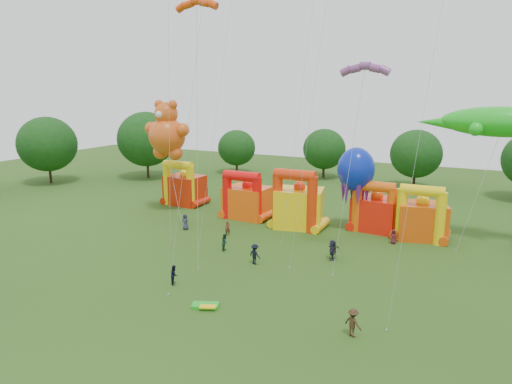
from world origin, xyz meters
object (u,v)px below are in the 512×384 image
at_px(bouncy_castle_0, 184,187).
at_px(spectator_0, 185,222).
at_px(spectator_4, 335,250).
at_px(teddy_bear_kite, 171,163).
at_px(gecko_kite, 490,156).
at_px(bouncy_castle_2, 298,205).
at_px(octopus_kite, 350,184).

xyz_separation_m(bouncy_castle_0, spectator_0, (7.09, -9.97, -1.48)).
xyz_separation_m(bouncy_castle_0, spectator_4, (25.32, -11.44, -1.55)).
bearing_deg(bouncy_castle_0, teddy_bear_kite, -69.32).
distance_m(bouncy_castle_0, spectator_0, 12.32).
distance_m(bouncy_castle_0, teddy_bear_kite, 7.39).
bearing_deg(gecko_kite, teddy_bear_kite, -172.13).
relative_size(gecko_kite, spectator_0, 8.01).
relative_size(bouncy_castle_2, spectator_4, 4.08).
bearing_deg(gecko_kite, octopus_kite, -175.78).
relative_size(spectator_0, spectator_4, 1.08).
xyz_separation_m(spectator_0, spectator_4, (18.23, -1.47, -0.07)).
bearing_deg(spectator_0, gecko_kite, 9.31).
bearing_deg(bouncy_castle_2, teddy_bear_kite, -172.45).
distance_m(bouncy_castle_0, gecko_kite, 38.57).
xyz_separation_m(teddy_bear_kite, spectator_0, (5.01, -4.45, -5.94)).
height_order(teddy_bear_kite, octopus_kite, teddy_bear_kite).
height_order(gecko_kite, spectator_4, gecko_kite).
bearing_deg(spectator_0, octopus_kite, 18.62).
bearing_deg(octopus_kite, spectator_4, -82.75).
height_order(octopus_kite, spectator_4, octopus_kite).
distance_m(bouncy_castle_0, spectator_4, 27.83).
distance_m(octopus_kite, spectator_0, 19.46).
bearing_deg(octopus_kite, gecko_kite, 4.22).
distance_m(spectator_0, spectator_4, 18.29).
distance_m(teddy_bear_kite, spectator_4, 24.72).
distance_m(bouncy_castle_2, teddy_bear_kite, 17.06).
bearing_deg(bouncy_castle_0, bouncy_castle_2, -10.25).
bearing_deg(teddy_bear_kite, bouncy_castle_0, 110.68).
distance_m(bouncy_castle_2, octopus_kite, 6.47).
height_order(gecko_kite, spectator_0, gecko_kite).
distance_m(teddy_bear_kite, gecko_kite, 36.27).
relative_size(bouncy_castle_2, octopus_kite, 0.74).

